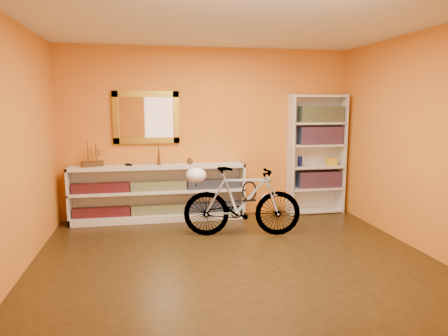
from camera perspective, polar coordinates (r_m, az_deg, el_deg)
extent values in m
cube|color=black|center=(4.74, 1.57, -12.78)|extent=(4.50, 4.00, 0.01)
cube|color=silver|center=(4.50, 1.72, 19.91)|extent=(4.50, 4.00, 0.01)
cube|color=orange|center=(6.40, -2.13, 4.85)|extent=(4.50, 0.01, 2.60)
cube|color=orange|center=(4.53, -27.48, 2.26)|extent=(0.01, 4.00, 2.60)
cube|color=orange|center=(5.38, 25.90, 3.23)|extent=(0.01, 4.00, 2.60)
cube|color=olive|center=(6.28, -10.76, 6.92)|extent=(0.98, 0.06, 0.78)
cube|color=silver|center=(6.72, 5.58, -4.05)|extent=(0.09, 0.02, 0.09)
cube|color=black|center=(6.31, -8.97, -5.72)|extent=(2.50, 0.13, 0.14)
cube|color=navy|center=(6.23, -9.05, -2.47)|extent=(2.50, 0.13, 0.14)
imported|color=black|center=(6.20, -13.10, 0.32)|extent=(0.00, 0.00, 0.00)
cone|color=#50391B|center=(6.17, -9.05, 1.94)|extent=(0.06, 0.06, 0.33)
sphere|color=#50391B|center=(6.22, -4.74, 0.96)|extent=(0.09, 0.09, 0.09)
cube|color=maroon|center=(6.82, 12.99, -1.52)|extent=(0.70, 0.22, 0.26)
cube|color=maroon|center=(6.73, 13.20, 4.44)|extent=(0.70, 0.22, 0.28)
cube|color=#184956|center=(6.72, 13.30, 7.29)|extent=(0.70, 0.22, 0.25)
cylinder|color=navy|center=(6.63, 10.50, 0.92)|extent=(0.07, 0.07, 0.17)
cube|color=maroon|center=(6.65, 11.20, 7.14)|extent=(0.17, 0.17, 0.20)
cube|color=gold|center=(6.82, 14.75, 0.83)|extent=(0.18, 0.13, 0.13)
imported|color=silver|center=(5.47, 2.54, -4.66)|extent=(0.65, 1.63, 0.94)
ellipsoid|color=white|center=(5.38, -3.90, -1.02)|extent=(0.27, 0.26, 0.20)
torus|color=black|center=(5.44, 3.53, -3.22)|extent=(0.20, 0.02, 0.20)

